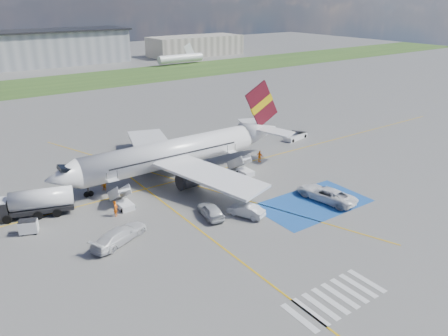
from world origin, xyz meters
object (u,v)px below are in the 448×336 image
(car_silver_b, at_px, (246,210))
(van_white_b, at_px, (119,233))
(gpu_cart, at_px, (29,227))
(belt_loader, at_px, (296,137))
(fuel_tanker, at_px, (32,205))
(airliner, at_px, (180,152))
(car_silver_a, at_px, (211,210))
(van_white_a, at_px, (326,192))

(car_silver_b, bearing_deg, van_white_b, -36.23)
(gpu_cart, bearing_deg, belt_loader, 30.65)
(gpu_cart, distance_m, belt_loader, 47.69)
(fuel_tanker, relative_size, gpu_cart, 4.41)
(airliner, xyz_separation_m, gpu_cart, (-21.94, -5.33, -2.68))
(gpu_cart, xyz_separation_m, car_silver_a, (18.19, -8.22, 0.09))
(gpu_cart, distance_m, van_white_a, 34.95)
(van_white_a, xyz_separation_m, van_white_b, (-25.14, 5.53, -0.08))
(car_silver_b, distance_m, van_white_a, 11.12)
(belt_loader, height_order, van_white_b, van_white_b)
(belt_loader, bearing_deg, gpu_cart, 178.02)
(airliner, bearing_deg, van_white_b, -139.02)
(gpu_cart, bearing_deg, fuel_tanker, 92.97)
(car_silver_a, bearing_deg, belt_loader, -140.70)
(airliner, distance_m, van_white_a, 21.16)
(airliner, xyz_separation_m, belt_loader, (25.14, 2.26, -2.99))
(belt_loader, bearing_deg, van_white_b, -170.54)
(gpu_cart, distance_m, van_white_b, 10.39)
(airliner, bearing_deg, fuel_tanker, -176.34)
(airliner, height_order, van_white_a, airliner)
(airliner, bearing_deg, gpu_cart, -166.34)
(fuel_tanker, xyz_separation_m, van_white_b, (6.00, -11.36, -0.31))
(gpu_cart, bearing_deg, car_silver_b, -4.38)
(airliner, distance_m, van_white_b, 19.47)
(airliner, xyz_separation_m, car_silver_a, (-3.75, -13.55, -2.59))
(fuel_tanker, bearing_deg, van_white_b, -44.27)
(airliner, relative_size, fuel_tanker, 3.80)
(van_white_b, bearing_deg, belt_loader, -93.58)
(fuel_tanker, bearing_deg, car_silver_a, -18.11)
(car_silver_a, xyz_separation_m, car_silver_b, (3.44, -2.27, -0.07))
(gpu_cart, relative_size, car_silver_b, 0.49)
(fuel_tanker, distance_m, van_white_b, 12.85)
(van_white_a, bearing_deg, car_silver_a, -26.55)
(car_silver_a, bearing_deg, airliner, -94.87)
(gpu_cart, relative_size, van_white_a, 0.37)
(belt_loader, distance_m, car_silver_a, 32.94)
(van_white_a, relative_size, van_white_b, 1.13)
(airliner, height_order, car_silver_b, airliner)
(belt_loader, distance_m, van_white_a, 25.15)
(fuel_tanker, distance_m, car_silver_a, 20.82)
(car_silver_a, bearing_deg, van_white_b, 6.01)
(car_silver_b, xyz_separation_m, van_white_b, (-14.28, 3.14, 0.30))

